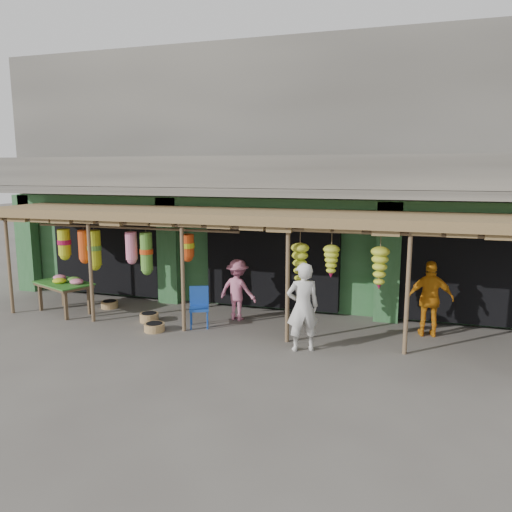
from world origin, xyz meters
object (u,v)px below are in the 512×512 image
(flower_table, at_px, (65,284))
(person_front, at_px, (303,307))
(person_vendor, at_px, (430,299))
(person_shopper, at_px, (238,290))
(blue_chair, at_px, (199,304))

(flower_table, height_order, person_front, person_front)
(person_vendor, xyz_separation_m, person_shopper, (-4.59, -0.12, -0.10))
(blue_chair, bearing_deg, flower_table, 157.08)
(flower_table, distance_m, person_shopper, 4.65)
(person_front, height_order, person_shopper, person_front)
(flower_table, bearing_deg, person_vendor, 28.18)
(person_shopper, bearing_deg, person_vendor, -167.79)
(flower_table, xyz_separation_m, person_front, (6.62, -0.90, 0.17))
(flower_table, bearing_deg, person_shopper, 32.08)
(flower_table, relative_size, blue_chair, 1.89)
(flower_table, bearing_deg, person_front, 15.02)
(blue_chair, bearing_deg, person_vendor, -13.07)
(blue_chair, bearing_deg, person_front, -40.37)
(person_shopper, bearing_deg, blue_chair, 57.91)
(blue_chair, xyz_separation_m, person_shopper, (0.72, 0.77, 0.23))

